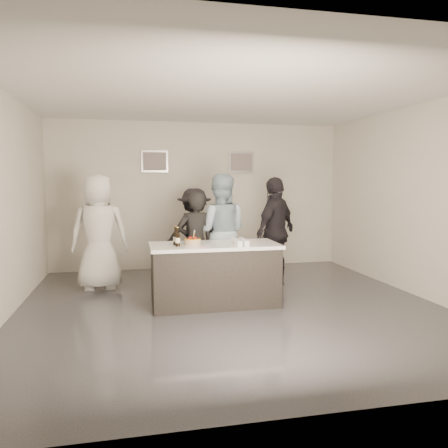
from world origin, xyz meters
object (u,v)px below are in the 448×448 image
(person_guest_left, at_px, (99,232))
(cake, at_px, (192,242))
(bar_counter, at_px, (215,274))
(person_main_black, at_px, (195,243))
(person_guest_back, at_px, (195,233))
(beer_bottle_a, at_px, (175,236))
(beer_bottle_b, at_px, (178,237))
(person_guest_right, at_px, (276,232))
(person_main_blue, at_px, (220,232))

(person_guest_left, bearing_deg, cake, 135.64)
(bar_counter, xyz_separation_m, person_main_black, (-0.18, 0.72, 0.37))
(cake, xyz_separation_m, person_guest_back, (0.30, 1.88, -0.10))
(beer_bottle_a, bearing_deg, beer_bottle_b, -82.64)
(person_main_black, xyz_separation_m, person_guest_right, (1.43, 0.25, 0.12))
(person_main_blue, relative_size, person_guest_left, 1.00)
(bar_counter, height_order, person_guest_back, person_guest_back)
(beer_bottle_b, xyz_separation_m, person_guest_left, (-1.15, 1.45, -0.07))
(beer_bottle_b, relative_size, person_guest_right, 0.14)
(beer_bottle_a, height_order, person_guest_left, person_guest_left)
(beer_bottle_b, bearing_deg, person_guest_left, 128.38)
(beer_bottle_a, height_order, beer_bottle_b, same)
(beer_bottle_b, bearing_deg, person_guest_right, 31.29)
(cake, relative_size, person_main_black, 0.15)
(person_guest_left, xyz_separation_m, person_guest_right, (2.96, -0.36, -0.02))
(bar_counter, height_order, person_guest_left, person_guest_left)
(person_guest_right, bearing_deg, person_main_black, -31.19)
(person_main_blue, distance_m, person_guest_right, 1.00)
(person_main_blue, xyz_separation_m, person_guest_right, (1.00, 0.10, -0.02))
(person_main_blue, bearing_deg, bar_counter, 88.12)
(beer_bottle_a, xyz_separation_m, person_guest_left, (-1.13, 1.32, -0.07))
(person_guest_right, bearing_deg, beer_bottle_a, -13.22)
(person_main_black, distance_m, person_guest_left, 1.65)
(beer_bottle_b, distance_m, person_main_black, 0.95)
(bar_counter, xyz_separation_m, person_guest_right, (1.26, 0.97, 0.49))
(bar_counter, relative_size, person_main_blue, 0.97)
(beer_bottle_a, distance_m, person_main_blue, 1.20)
(person_guest_right, distance_m, person_guest_back, 1.57)
(beer_bottle_b, relative_size, person_guest_left, 0.14)
(beer_bottle_a, relative_size, person_guest_right, 0.14)
(beer_bottle_a, bearing_deg, person_guest_right, 27.94)
(beer_bottle_b, xyz_separation_m, person_guest_back, (0.53, 2.00, -0.19))
(cake, distance_m, person_guest_back, 1.91)
(cake, relative_size, beer_bottle_a, 0.92)
(cake, bearing_deg, person_main_blue, 56.51)
(bar_counter, bearing_deg, person_guest_right, 37.57)
(beer_bottle_a, height_order, person_main_black, person_main_black)
(person_guest_left, height_order, person_guest_back, person_guest_left)
(bar_counter, xyz_separation_m, person_main_blue, (0.26, 0.87, 0.51))
(bar_counter, height_order, beer_bottle_a, beer_bottle_a)
(bar_counter, distance_m, cake, 0.59)
(person_guest_left, distance_m, person_guest_right, 2.98)
(cake, distance_m, person_main_blue, 1.06)
(cake, bearing_deg, person_guest_back, 80.85)
(cake, xyz_separation_m, beer_bottle_b, (-0.22, -0.11, 0.09))
(cake, bearing_deg, beer_bottle_a, 176.18)
(bar_counter, xyz_separation_m, beer_bottle_a, (-0.56, 0.00, 0.58))
(person_main_black, height_order, person_guest_back, person_guest_back)
(person_main_blue, height_order, person_guest_right, person_main_blue)
(person_main_black, height_order, person_guest_left, person_guest_left)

